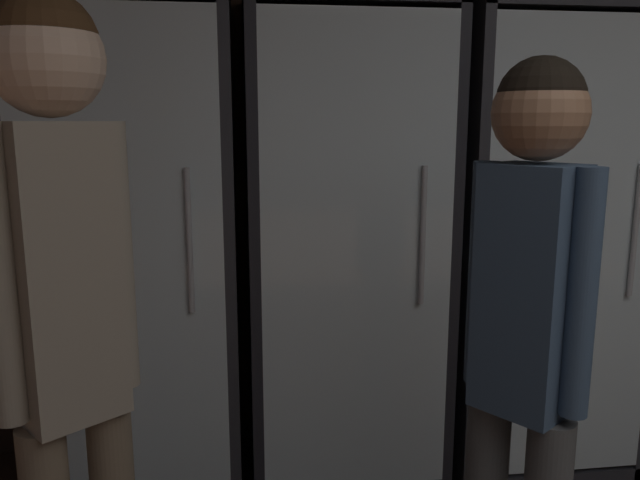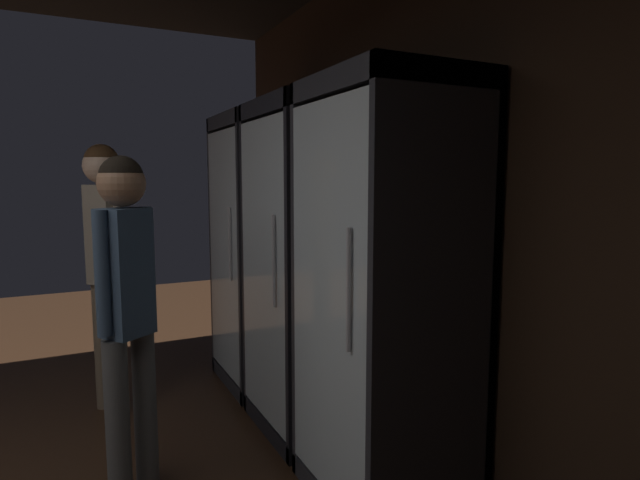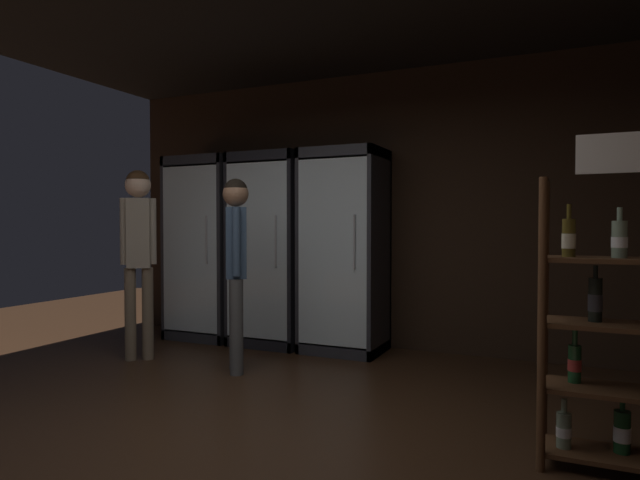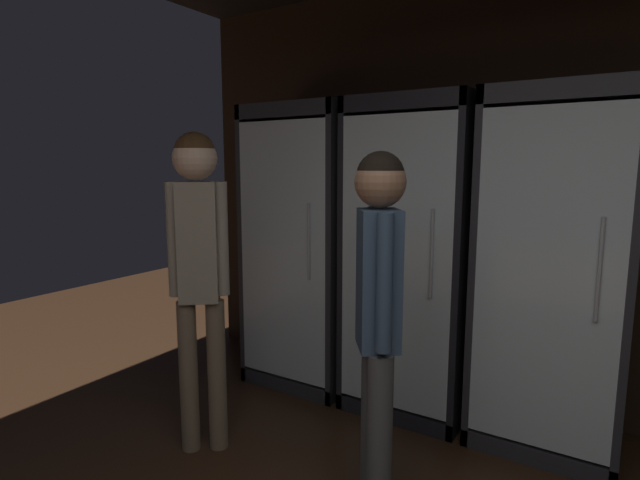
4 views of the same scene
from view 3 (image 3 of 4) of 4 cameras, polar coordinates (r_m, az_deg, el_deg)
ground_plane at (r=3.13m, az=-12.20°, el=-21.97°), size 12.00×12.00×0.00m
wall_back at (r=5.60m, az=6.51°, el=3.12°), size 6.00×0.06×2.80m
cooler_far_left at (r=6.19m, az=-11.47°, el=-0.99°), size 0.77×0.66×1.99m
cooler_left at (r=5.75m, az=-4.87°, el=-1.13°), size 0.77×0.66×1.99m
cooler_center at (r=5.40m, az=2.74°, el=-1.30°), size 0.77×0.66×1.99m
shopper_near at (r=5.28m, az=-18.50°, el=0.15°), size 0.26×0.25×1.75m
shopper_far at (r=4.64m, az=-8.81°, el=-1.49°), size 0.26×0.28×1.64m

